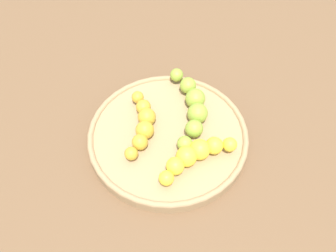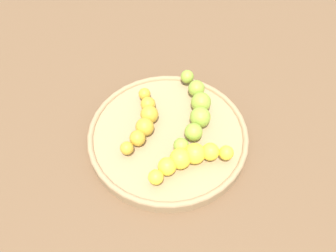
{
  "view_description": "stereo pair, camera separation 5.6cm",
  "coord_description": "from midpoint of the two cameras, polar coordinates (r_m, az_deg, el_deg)",
  "views": [
    {
      "loc": [
        0.18,
        -0.29,
        0.49
      ],
      "look_at": [
        0.0,
        0.0,
        0.04
      ],
      "focal_mm": 36.94,
      "sensor_mm": 36.0,
      "label": 1
    },
    {
      "loc": [
        0.22,
        -0.26,
        0.49
      ],
      "look_at": [
        0.0,
        0.0,
        0.04
      ],
      "focal_mm": 36.94,
      "sensor_mm": 36.0,
      "label": 2
    }
  ],
  "objects": [
    {
      "name": "ground_plane",
      "position": [
        0.59,
        -2.71,
        -2.41
      ],
      "size": [
        2.4,
        2.4,
        0.0
      ],
      "primitive_type": "plane",
      "color": "brown"
    },
    {
      "name": "fruit_bowl",
      "position": [
        0.58,
        -2.76,
        -1.72
      ],
      "size": [
        0.27,
        0.27,
        0.02
      ],
      "color": "#A08259",
      "rests_on": "ground_plane"
    },
    {
      "name": "banana_spotted",
      "position": [
        0.57,
        -7.06,
        0.18
      ],
      "size": [
        0.08,
        0.12,
        0.03
      ],
      "rotation": [
        0.0,
        0.0,
        0.52
      ],
      "color": "gold",
      "rests_on": "fruit_bowl"
    },
    {
      "name": "banana_yellow",
      "position": [
        0.53,
        1.44,
        -5.04
      ],
      "size": [
        0.08,
        0.13,
        0.03
      ],
      "rotation": [
        0.0,
        0.0,
        2.66
      ],
      "color": "yellow",
      "rests_on": "fruit_bowl"
    },
    {
      "name": "banana_green",
      "position": [
        0.59,
        1.25,
        3.16
      ],
      "size": [
        0.11,
        0.15,
        0.04
      ],
      "rotation": [
        0.0,
        0.0,
        0.62
      ],
      "color": "#8CAD38",
      "rests_on": "fruit_bowl"
    }
  ]
}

